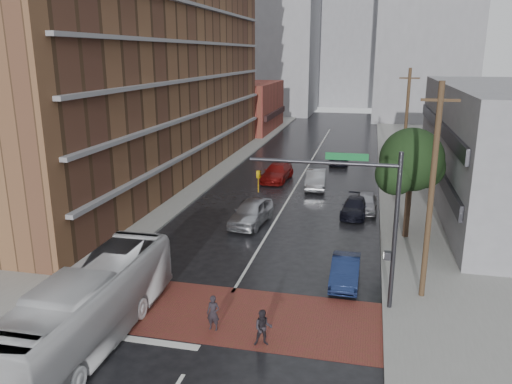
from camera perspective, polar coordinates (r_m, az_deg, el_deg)
The scene contains 23 objects.
ground at distance 22.35m, azimuth -4.50°, elevation -14.26°, with size 160.00×160.00×0.00m, color black.
crosswalk at distance 22.76m, azimuth -4.12°, elevation -13.63°, with size 14.00×5.00×0.02m, color maroon.
sidewalk_west at distance 48.12m, azimuth -8.72°, elevation 2.13°, with size 9.00×90.00×0.15m, color gray.
sidewalk_east at distance 45.16m, azimuth 19.57°, elevation 0.51°, with size 9.00×90.00×0.15m, color gray.
apartment_block at distance 47.02m, azimuth -12.91°, elevation 18.72°, with size 10.00×44.00×28.00m, color brown.
storefront_west at distance 75.04m, azimuth -0.97°, elevation 9.73°, with size 8.00×16.00×7.00m, color maroon.
distant_tower_west at distance 98.63m, azimuth 1.34°, elevation 18.39°, with size 18.00×16.00×32.00m, color gray.
distant_tower_east at distance 91.07m, azimuth 19.07°, elevation 19.09°, with size 16.00×14.00×36.00m, color gray.
distant_tower_center at distance 113.61m, azimuth 10.35°, elevation 15.76°, with size 12.00×10.00×24.00m, color gray.
street_tree at distance 31.24m, azimuth 17.35°, elevation 3.09°, with size 4.20×4.10×6.90m.
signal_mast at distance 21.90m, azimuth 12.03°, elevation -1.69°, with size 6.50×0.30×7.20m.
utility_pole_near at distance 23.40m, azimuth 19.41°, elevation -0.10°, with size 1.60×0.26×10.00m.
utility_pole_far at distance 42.96m, azimuth 16.72°, elevation 6.93°, with size 1.60×0.26×10.00m.
transit_bus at distance 21.05m, azimuth -18.58°, elevation -12.38°, with size 2.55×10.90×3.04m, color silver.
pedestrian_a at distance 21.23m, azimuth -4.91°, elevation -13.63°, with size 0.55×0.36×1.52m, color black.
pedestrian_b at distance 20.18m, azimuth 0.83°, elevation -15.27°, with size 0.73×0.57×1.50m, color black.
car_travel_a at distance 33.41m, azimuth -0.55°, elevation -2.33°, with size 1.98×4.91×1.67m, color #AAABB2.
car_travel_b at distance 42.73m, azimuth 6.83°, elevation 1.46°, with size 1.63×4.68×1.54m, color #939499.
car_travel_c at distance 45.04m, azimuth 2.43°, elevation 2.27°, with size 2.13×5.24×1.52m, color #690D0B.
suv_travel at distance 52.45m, azimuth 9.47°, elevation 3.75°, with size 1.88×4.07×1.13m, color black.
car_parked_near at distance 25.53m, azimuth 10.17°, elevation -8.86°, with size 1.37×3.93×1.30m, color #111C3E.
car_parked_mid at distance 36.02m, azimuth 11.24°, elevation -1.68°, with size 1.70×4.19×1.22m, color black.
car_parked_far at distance 37.18m, azimuth 12.49°, elevation -1.13°, with size 1.56×3.87×1.32m, color #9B9CA2.
Camera 1 is at (6.00, -18.45, 11.09)m, focal length 35.00 mm.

